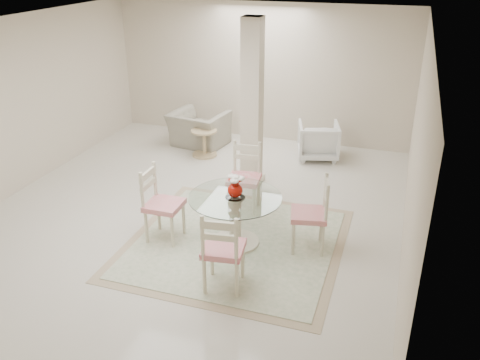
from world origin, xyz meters
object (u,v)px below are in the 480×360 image
(red_vase, at_px, (235,187))
(dining_table, at_px, (235,220))
(column, at_px, (252,105))
(dining_chair_north, at_px, (245,172))
(dining_chair_west, at_px, (159,199))
(side_table, at_px, (204,144))
(recliner_taupe, at_px, (199,129))
(dining_chair_east, at_px, (315,209))
(dining_chair_south, at_px, (222,246))
(armchair_white, at_px, (318,141))

(red_vase, bearing_deg, dining_table, 161.57)
(column, height_order, red_vase, column)
(dining_table, xyz_separation_m, dining_chair_north, (-0.19, 1.01, 0.25))
(red_vase, bearing_deg, column, 100.98)
(dining_chair_west, relative_size, side_table, 2.24)
(column, xyz_separation_m, recliner_taupe, (-1.51, 1.36, -1.01))
(column, bearing_deg, dining_chair_west, -106.56)
(dining_chair_east, relative_size, dining_chair_south, 0.99)
(armchair_white, bearing_deg, red_vase, 66.85)
(red_vase, xyz_separation_m, armchair_white, (0.48, 3.38, -0.51))
(dining_chair_east, distance_m, dining_chair_south, 1.45)
(column, distance_m, dining_chair_north, 1.21)
(dining_chair_north, bearing_deg, dining_table, -85.50)
(dining_chair_west, xyz_separation_m, armchair_white, (1.49, 3.56, -0.26))
(armchair_white, bearing_deg, dining_chair_south, 71.14)
(side_table, bearing_deg, dining_chair_west, -79.25)
(side_table, bearing_deg, dining_chair_south, -65.19)
(red_vase, distance_m, dining_chair_east, 1.05)
(dining_chair_east, bearing_deg, dining_chair_north, -136.32)
(dining_chair_south, height_order, side_table, dining_chair_south)
(dining_chair_south, bearing_deg, column, -86.94)
(dining_chair_south, height_order, recliner_taupe, dining_chair_south)
(dining_chair_north, relative_size, side_table, 2.24)
(dining_table, relative_size, red_vase, 4.02)
(red_vase, distance_m, side_table, 3.28)
(dining_chair_south, bearing_deg, side_table, -72.98)
(column, relative_size, dining_table, 2.23)
(recliner_taupe, bearing_deg, dining_chair_south, 124.69)
(red_vase, relative_size, dining_chair_east, 0.27)
(dining_chair_north, xyz_separation_m, armchair_white, (0.67, 2.37, -0.26))
(dining_table, xyz_separation_m, side_table, (-1.58, 2.81, -0.12))
(column, xyz_separation_m, red_vase, (0.38, -1.94, -0.50))
(column, height_order, dining_chair_north, column)
(column, bearing_deg, dining_table, -79.05)
(dining_chair_west, relative_size, dining_chair_south, 1.00)
(dining_table, bearing_deg, side_table, 119.27)
(column, relative_size, armchair_white, 3.62)
(armchair_white, bearing_deg, dining_chair_north, 59.19)
(dining_chair_north, height_order, dining_chair_west, same)
(dining_chair_east, xyz_separation_m, dining_chair_north, (-1.19, 0.81, 0.01))
(dining_chair_east, bearing_deg, red_vase, -91.05)
(red_vase, relative_size, dining_chair_west, 0.26)
(dining_table, distance_m, dining_chair_east, 1.05)
(column, height_order, dining_chair_south, column)
(dining_chair_east, xyz_separation_m, recliner_taupe, (-2.89, 3.11, -0.25))
(armchair_white, bearing_deg, dining_chair_east, 84.28)
(red_vase, distance_m, armchair_white, 3.45)
(dining_chair_north, relative_size, recliner_taupe, 1.09)
(dining_table, height_order, armchair_white, dining_table)
(dining_chair_east, xyz_separation_m, dining_chair_west, (-2.01, -0.38, 0.01))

